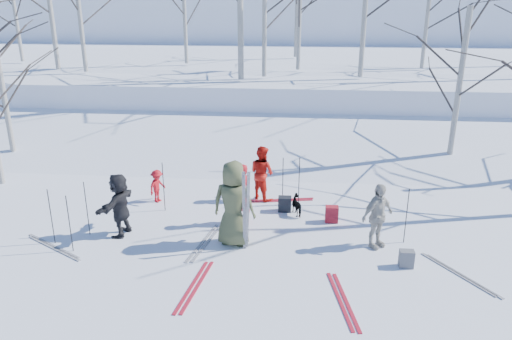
# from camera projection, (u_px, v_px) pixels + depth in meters

# --- Properties ---
(ground) EXTENTS (120.00, 120.00, 0.00)m
(ground) POSITION_uv_depth(u_px,v_px,m) (250.00, 246.00, 11.42)
(ground) COLOR white
(ground) RESTS_ON ground
(snow_ramp) EXTENTS (70.00, 9.49, 4.12)m
(snow_ramp) POSITION_uv_depth(u_px,v_px,m) (269.00, 148.00, 17.92)
(snow_ramp) COLOR white
(snow_ramp) RESTS_ON ground
(snow_plateau) EXTENTS (70.00, 18.00, 2.20)m
(snow_plateau) POSITION_uv_depth(u_px,v_px,m) (281.00, 78.00, 26.99)
(snow_plateau) COLOR white
(snow_plateau) RESTS_ON ground
(far_hill) EXTENTS (90.00, 30.00, 6.00)m
(far_hill) POSITION_uv_depth(u_px,v_px,m) (290.00, 29.00, 46.31)
(far_hill) COLOR white
(far_hill) RESTS_ON ground
(skier_olive_center) EXTENTS (1.07, 0.79, 1.99)m
(skier_olive_center) POSITION_uv_depth(u_px,v_px,m) (234.00, 204.00, 11.18)
(skier_olive_center) COLOR #474E2E
(skier_olive_center) RESTS_ON ground
(skier_red_north) EXTENTS (0.68, 0.66, 1.57)m
(skier_red_north) POSITION_uv_depth(u_px,v_px,m) (241.00, 194.00, 12.25)
(skier_red_north) COLOR red
(skier_red_north) RESTS_ON ground
(skier_redor_behind) EXTENTS (0.94, 0.92, 1.53)m
(skier_redor_behind) POSITION_uv_depth(u_px,v_px,m) (262.00, 173.00, 13.74)
(skier_redor_behind) COLOR red
(skier_redor_behind) RESTS_ON ground
(skier_red_seated) EXTENTS (0.55, 0.68, 0.92)m
(skier_red_seated) POSITION_uv_depth(u_px,v_px,m) (157.00, 186.00, 13.63)
(skier_red_seated) COLOR red
(skier_red_seated) RESTS_ON ground
(skier_cream_east) EXTENTS (0.93, 0.84, 1.52)m
(skier_cream_east) POSITION_uv_depth(u_px,v_px,m) (377.00, 216.00, 11.12)
(skier_cream_east) COLOR beige
(skier_cream_east) RESTS_ON ground
(skier_grey_west) EXTENTS (0.72, 1.49, 1.54)m
(skier_grey_west) POSITION_uv_depth(u_px,v_px,m) (120.00, 205.00, 11.69)
(skier_grey_west) COLOR black
(skier_grey_west) RESTS_ON ground
(dog) EXTENTS (0.49, 0.65, 0.50)m
(dog) POSITION_uv_depth(u_px,v_px,m) (298.00, 205.00, 12.93)
(dog) COLOR black
(dog) RESTS_ON ground
(upright_ski_left) EXTENTS (0.07, 0.15, 1.90)m
(upright_ski_left) POSITION_uv_depth(u_px,v_px,m) (244.00, 211.00, 10.91)
(upright_ski_left) COLOR silver
(upright_ski_left) RESTS_ON ground
(upright_ski_right) EXTENTS (0.15, 0.23, 1.89)m
(upright_ski_right) POSITION_uv_depth(u_px,v_px,m) (248.00, 211.00, 10.93)
(upright_ski_right) COLOR silver
(upright_ski_right) RESTS_ON ground
(ski_pair_a) EXTENTS (1.95, 2.08, 0.02)m
(ski_pair_a) POSITION_uv_depth(u_px,v_px,m) (460.00, 274.00, 10.24)
(ski_pair_a) COLOR silver
(ski_pair_a) RESTS_ON ground
(ski_pair_b) EXTENTS (0.85, 1.97, 0.02)m
(ski_pair_b) POSITION_uv_depth(u_px,v_px,m) (343.00, 301.00, 9.38)
(ski_pair_b) COLOR #A61728
(ski_pair_b) RESTS_ON ground
(ski_pair_c) EXTENTS (0.94, 1.98, 0.02)m
(ski_pair_c) POSITION_uv_depth(u_px,v_px,m) (205.00, 242.00, 11.54)
(ski_pair_c) COLOR silver
(ski_pair_c) RESTS_ON ground
(ski_pair_d) EXTENTS (1.88, 2.08, 0.02)m
(ski_pair_d) POSITION_uv_depth(u_px,v_px,m) (53.00, 247.00, 11.33)
(ski_pair_d) COLOR silver
(ski_pair_d) RESTS_ON ground
(ski_pair_e) EXTENTS (0.87, 1.97, 0.02)m
(ski_pair_e) POSITION_uv_depth(u_px,v_px,m) (279.00, 200.00, 13.84)
(ski_pair_e) COLOR #A61728
(ski_pair_e) RESTS_ON ground
(ski_pair_f) EXTENTS (0.71, 1.95, 0.02)m
(ski_pair_f) POSITION_uv_depth(u_px,v_px,m) (195.00, 286.00, 9.84)
(ski_pair_f) COLOR #A61728
(ski_pair_f) RESTS_ON ground
(ski_pole_a) EXTENTS (0.02, 0.02, 1.34)m
(ski_pole_a) POSITION_uv_depth(u_px,v_px,m) (406.00, 216.00, 11.34)
(ski_pole_a) COLOR black
(ski_pole_a) RESTS_ON ground
(ski_pole_b) EXTENTS (0.02, 0.02, 1.34)m
(ski_pole_b) POSITION_uv_depth(u_px,v_px,m) (164.00, 187.00, 13.01)
(ski_pole_b) COLOR black
(ski_pole_b) RESTS_ON ground
(ski_pole_c) EXTENTS (0.02, 0.02, 1.34)m
(ski_pole_c) POSITION_uv_depth(u_px,v_px,m) (299.00, 181.00, 13.39)
(ski_pole_c) COLOR black
(ski_pole_c) RESTS_ON ground
(ski_pole_d) EXTENTS (0.02, 0.02, 1.34)m
(ski_pole_d) POSITION_uv_depth(u_px,v_px,m) (51.00, 217.00, 11.31)
(ski_pole_d) COLOR black
(ski_pole_d) RESTS_ON ground
(ski_pole_e) EXTENTS (0.02, 0.02, 1.34)m
(ski_pole_e) POSITION_uv_depth(u_px,v_px,m) (87.00, 209.00, 11.72)
(ski_pole_e) COLOR black
(ski_pole_e) RESTS_ON ground
(ski_pole_f) EXTENTS (0.02, 0.02, 1.34)m
(ski_pole_f) POSITION_uv_depth(u_px,v_px,m) (283.00, 181.00, 13.37)
(ski_pole_f) COLOR black
(ski_pole_f) RESTS_ON ground
(ski_pole_g) EXTENTS (0.02, 0.02, 1.34)m
(ski_pole_g) POSITION_uv_depth(u_px,v_px,m) (70.00, 224.00, 10.96)
(ski_pole_g) COLOR black
(ski_pole_g) RESTS_ON ground
(backpack_red) EXTENTS (0.32, 0.22, 0.42)m
(backpack_red) POSITION_uv_depth(u_px,v_px,m) (332.00, 214.00, 12.51)
(backpack_red) COLOR maroon
(backpack_red) RESTS_ON ground
(backpack_grey) EXTENTS (0.30, 0.20, 0.38)m
(backpack_grey) POSITION_uv_depth(u_px,v_px,m) (406.00, 259.00, 10.48)
(backpack_grey) COLOR #585A60
(backpack_grey) RESTS_ON ground
(backpack_dark) EXTENTS (0.34, 0.24, 0.40)m
(backpack_dark) POSITION_uv_depth(u_px,v_px,m) (285.00, 204.00, 13.13)
(backpack_dark) COLOR black
(backpack_dark) RESTS_ON ground
(birch_plateau_a) EXTENTS (4.43, 4.43, 5.47)m
(birch_plateau_a) POSITION_uv_depth(u_px,v_px,m) (297.00, 1.00, 25.12)
(birch_plateau_a) COLOR silver
(birch_plateau_a) RESTS_ON snow_plateau
(birch_plateau_b) EXTENTS (3.95, 3.95, 4.78)m
(birch_plateau_b) POSITION_uv_depth(u_px,v_px,m) (428.00, 12.00, 21.49)
(birch_plateau_b) COLOR silver
(birch_plateau_b) RESTS_ON snow_plateau
(birch_plateau_f) EXTENTS (4.19, 4.19, 5.12)m
(birch_plateau_f) POSITION_uv_depth(u_px,v_px,m) (264.00, 10.00, 19.32)
(birch_plateau_f) COLOR silver
(birch_plateau_f) RESTS_ON snow_plateau
(birch_plateau_i) EXTENTS (4.39, 4.39, 5.41)m
(birch_plateau_i) POSITION_uv_depth(u_px,v_px,m) (79.00, 5.00, 20.45)
(birch_plateau_i) COLOR silver
(birch_plateau_i) RESTS_ON snow_plateau
(birch_plateau_j) EXTENTS (4.05, 4.05, 4.93)m
(birch_plateau_j) POSITION_uv_depth(u_px,v_px,m) (300.00, 11.00, 21.11)
(birch_plateau_j) COLOR silver
(birch_plateau_j) RESTS_ON snow_plateau
(birch_plateau_k) EXTENTS (3.80, 3.80, 4.58)m
(birch_plateau_k) POSITION_uv_depth(u_px,v_px,m) (15.00, 12.00, 23.63)
(birch_plateau_k) COLOR silver
(birch_plateau_k) RESTS_ON snow_plateau
(birch_plateau_l) EXTENTS (3.89, 3.89, 4.70)m
(birch_plateau_l) POSITION_uv_depth(u_px,v_px,m) (184.00, 12.00, 22.94)
(birch_plateau_l) COLOR silver
(birch_plateau_l) RESTS_ON snow_plateau
(birch_edge_d) EXTENTS (4.28, 4.28, 5.25)m
(birch_edge_d) POSITION_uv_depth(u_px,v_px,m) (2.00, 84.00, 16.17)
(birch_edge_d) COLOR silver
(birch_edge_d) RESTS_ON ground
(birch_edge_e) EXTENTS (4.15, 4.15, 5.08)m
(birch_edge_e) POSITION_uv_depth(u_px,v_px,m) (458.00, 91.00, 15.48)
(birch_edge_e) COLOR silver
(birch_edge_e) RESTS_ON ground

